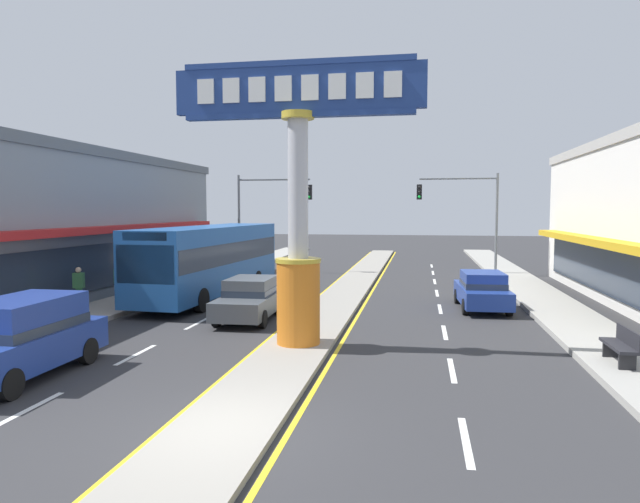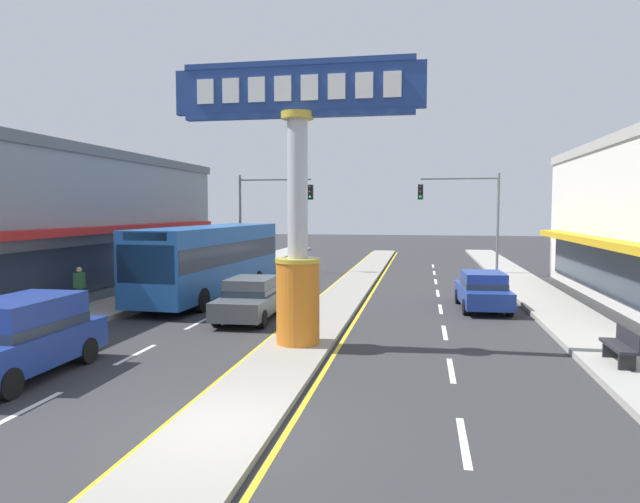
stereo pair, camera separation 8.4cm
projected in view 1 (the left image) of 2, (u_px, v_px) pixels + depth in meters
ground_plane at (223, 433)px, 10.11m from camera, size 160.00×160.00×0.00m
median_strip at (349, 289)px, 27.78m from camera, size 1.95×52.00×0.14m
sidewalk_left at (165, 290)px, 27.36m from camera, size 2.43×60.00×0.18m
sidewalk_right at (545, 301)px, 24.27m from camera, size 2.43×60.00×0.18m
lane_markings at (345, 295)px, 26.45m from camera, size 8.69×52.00×0.01m
district_sign at (298, 205)px, 16.02m from camera, size 7.17×1.31×8.05m
storefront_left at (22, 222)px, 26.53m from camera, size 10.08×24.39×6.82m
traffic_light_left_side at (265, 206)px, 35.44m from camera, size 4.86×0.46×6.20m
traffic_light_right_side at (467, 206)px, 34.07m from camera, size 4.86×0.46×6.20m
bus_near_right_lane at (210, 257)px, 25.47m from camera, size 3.11×11.32×3.26m
suv_far_right_lane at (21, 337)px, 13.42m from camera, size 1.99×4.61×1.90m
sedan_near_left_lane at (482, 290)px, 22.56m from camera, size 2.00×4.38×1.53m
sedan_mid_left_lane at (250, 298)px, 20.48m from camera, size 1.91×4.34×1.53m
street_bench at (622, 345)px, 14.00m from camera, size 0.48×1.60×0.88m
pedestrian_near_kerb at (79, 285)px, 21.76m from camera, size 0.43×0.29×1.61m
pedestrian_far_side at (118, 281)px, 22.75m from camera, size 0.29×0.43×1.67m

